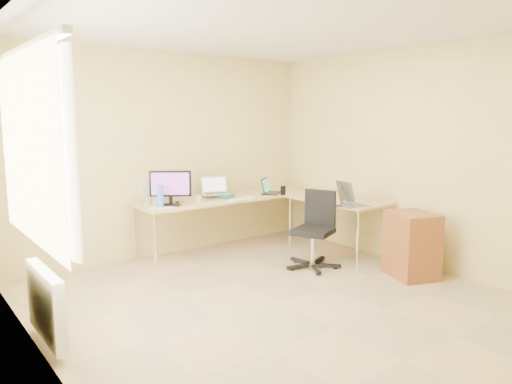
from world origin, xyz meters
TOP-DOWN VIEW (x-y plane):
  - floor at (0.00, 0.00)m, footprint 4.50×4.50m
  - ceiling at (0.00, 0.00)m, footprint 4.50×4.50m
  - wall_back at (0.00, 2.25)m, footprint 4.50×0.00m
  - wall_left at (-2.10, 0.00)m, footprint 0.00×4.50m
  - wall_right at (2.10, 0.00)m, footprint 0.00×4.50m
  - desk_main at (0.72, 1.85)m, footprint 2.65×0.70m
  - desk_return at (1.70, 0.85)m, footprint 0.70×1.30m
  - monitor at (-0.24, 1.75)m, footprint 0.50×0.41m
  - book_stack at (0.58, 1.87)m, footprint 0.25×0.30m
  - laptop_center at (0.51, 1.92)m, footprint 0.42×0.37m
  - laptop_black at (1.31, 1.74)m, footprint 0.43×0.41m
  - keyboard at (0.67, 1.55)m, footprint 0.44×0.20m
  - mouse at (0.71, 1.56)m, footprint 0.10×0.08m
  - mug at (0.11, 1.71)m, footprint 0.13×0.13m
  - cd_stack at (-0.07, 1.87)m, footprint 0.15×0.15m
  - water_bottle at (-0.40, 1.70)m, footprint 0.10×0.10m
  - papers at (-0.40, 1.66)m, footprint 0.33×0.36m
  - white_box at (-0.23, 2.05)m, footprint 0.24×0.20m
  - desk_fan at (-0.40, 2.05)m, footprint 0.22×0.22m
  - black_cup at (1.36, 1.55)m, footprint 0.09×0.09m
  - laptop_return at (1.47, 0.39)m, footprint 0.42×0.35m
  - office_chair at (1.03, 0.62)m, footprint 0.73×0.73m
  - cabinet at (1.68, -0.29)m, footprint 0.59×0.65m
  - radiator at (-2.03, 0.40)m, footprint 0.09×0.80m
  - window at (-2.05, 0.40)m, footprint 0.10×1.80m

SIDE VIEW (x-z plane):
  - floor at x=0.00m, z-range 0.00..0.00m
  - radiator at x=-2.03m, z-range 0.07..0.62m
  - cabinet at x=1.68m, z-range -0.01..0.73m
  - desk_main at x=0.72m, z-range 0.00..0.73m
  - desk_return at x=1.70m, z-range 0.00..0.73m
  - office_chair at x=1.03m, z-range 0.04..0.96m
  - papers at x=-0.40m, z-range 0.73..0.74m
  - keyboard at x=0.67m, z-range 0.73..0.75m
  - cd_stack at x=-0.07m, z-range 0.73..0.76m
  - mouse at x=0.71m, z-range 0.73..0.76m
  - book_stack at x=0.58m, z-range 0.73..0.77m
  - white_box at x=-0.23m, z-range 0.73..0.80m
  - mug at x=0.11m, z-range 0.73..0.82m
  - black_cup at x=1.36m, z-range 0.73..0.85m
  - laptop_black at x=1.31m, z-range 0.73..0.95m
  - laptop_return at x=1.47m, z-range 0.73..0.98m
  - water_bottle at x=-0.40m, z-range 0.73..1.00m
  - desk_fan at x=-0.40m, z-range 0.73..1.00m
  - laptop_center at x=0.51m, z-range 0.77..1.00m
  - monitor at x=-0.24m, z-range 0.73..1.15m
  - wall_back at x=0.00m, z-range -0.95..3.55m
  - wall_left at x=-2.10m, z-range -0.95..3.55m
  - wall_right at x=2.10m, z-range -0.95..3.55m
  - window at x=-2.05m, z-range 0.85..2.25m
  - ceiling at x=0.00m, z-range 2.60..2.60m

